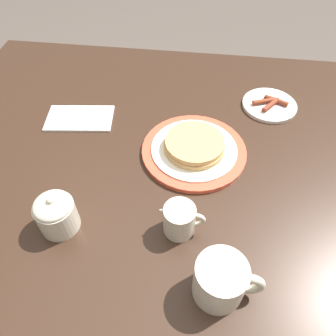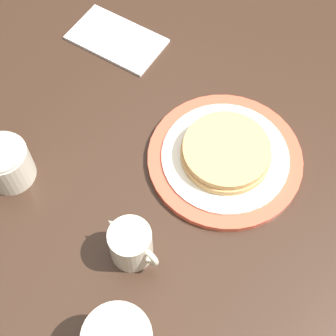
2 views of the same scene
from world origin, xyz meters
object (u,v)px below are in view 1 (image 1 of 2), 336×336
object	(u,v)px
napkin	(80,118)
coffee_mug	(222,280)
side_plate_bacon	(269,105)
creamer_pitcher	(179,219)
sugar_bowl	(56,213)
pancake_plate	(194,148)

from	to	relation	value
napkin	coffee_mug	bearing A→B (deg)	-47.32
side_plate_bacon	creamer_pitcher	distance (m)	0.48
creamer_pitcher	sugar_bowl	world-z (taller)	sugar_bowl
sugar_bowl	napkin	bearing A→B (deg)	100.74
sugar_bowl	creamer_pitcher	bearing A→B (deg)	5.16
side_plate_bacon	pancake_plate	bearing A→B (deg)	-133.80
pancake_plate	creamer_pitcher	xyz separation A→B (m)	(-0.01, -0.22, 0.02)
creamer_pitcher	sugar_bowl	xyz separation A→B (m)	(-0.25, -0.02, 0.01)
sugar_bowl	napkin	size ratio (longest dim) A/B	0.50
creamer_pitcher	sugar_bowl	bearing A→B (deg)	-174.84
pancake_plate	side_plate_bacon	xyz separation A→B (m)	(0.20, 0.21, -0.01)
creamer_pitcher	napkin	bearing A→B (deg)	134.84
side_plate_bacon	coffee_mug	bearing A→B (deg)	-103.31
coffee_mug	creamer_pitcher	world-z (taller)	coffee_mug
pancake_plate	sugar_bowl	bearing A→B (deg)	-136.77
coffee_mug	napkin	distance (m)	0.58
creamer_pitcher	sugar_bowl	distance (m)	0.25
pancake_plate	side_plate_bacon	world-z (taller)	pancake_plate
coffee_mug	creamer_pitcher	bearing A→B (deg)	126.20
coffee_mug	napkin	size ratio (longest dim) A/B	0.65
side_plate_bacon	sugar_bowl	distance (m)	0.65
creamer_pitcher	coffee_mug	bearing A→B (deg)	-53.80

